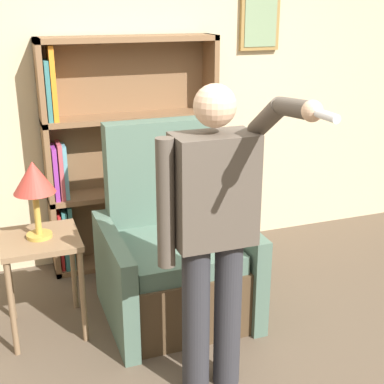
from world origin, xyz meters
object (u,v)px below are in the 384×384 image
(bookcase, at_px, (120,158))
(person_standing, at_px, (214,228))
(armchair, at_px, (172,258))
(side_table, at_px, (41,253))
(table_lamp, at_px, (34,181))

(bookcase, xyz_separation_m, person_standing, (0.09, -1.73, 0.08))
(armchair, distance_m, side_table, 0.88)
(bookcase, height_order, armchair, bookcase)
(person_standing, xyz_separation_m, side_table, (-0.81, 0.89, -0.42))
(armchair, bearing_deg, table_lamp, 177.50)
(bookcase, xyz_separation_m, side_table, (-0.71, -0.84, -0.34))
(person_standing, xyz_separation_m, table_lamp, (-0.81, 0.89, 0.07))
(person_standing, distance_m, side_table, 1.27)
(bookcase, xyz_separation_m, armchair, (0.15, -0.87, -0.50))
(armchair, height_order, table_lamp, armchair)
(bookcase, bearing_deg, armchair, -80.52)
(table_lamp, bearing_deg, armchair, -2.50)
(armchair, distance_m, person_standing, 1.03)
(bookcase, relative_size, armchair, 1.41)
(armchair, xyz_separation_m, person_standing, (-0.05, -0.85, 0.58))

